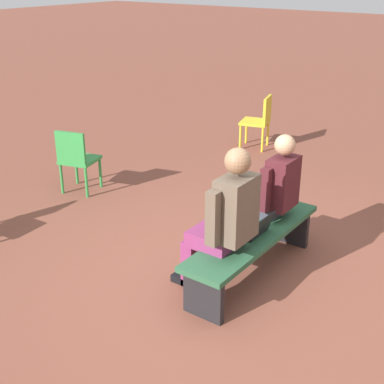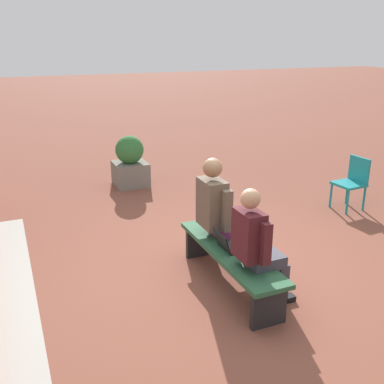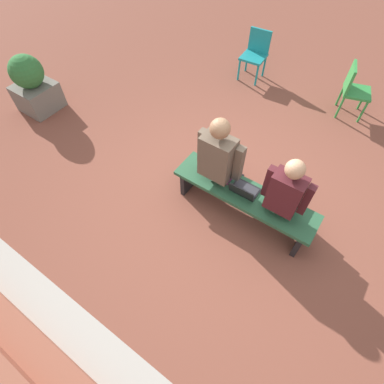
{
  "view_description": "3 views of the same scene",
  "coord_description": "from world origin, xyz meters",
  "px_view_note": "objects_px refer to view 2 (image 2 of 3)",
  "views": [
    {
      "loc": [
        3.55,
        2.17,
        2.72
      ],
      "look_at": [
        0.23,
        -0.26,
        0.96
      ],
      "focal_mm": 50.0,
      "sensor_mm": 36.0,
      "label": 1
    },
    {
      "loc": [
        -4.2,
        2.17,
        2.65
      ],
      "look_at": [
        0.14,
        0.33,
        1.01
      ],
      "focal_mm": 42.0,
      "sensor_mm": 36.0,
      "label": 2
    },
    {
      "loc": [
        -1.0,
        2.17,
        3.31
      ],
      "look_at": [
        0.17,
        0.49,
        0.59
      ],
      "focal_mm": 28.0,
      "sensor_mm": 36.0,
      "label": 3
    }
  ],
  "objects_px": {
    "person_student": "(257,244)",
    "laptop": "(229,245)",
    "person_adult": "(220,212)",
    "bench": "(230,257)",
    "planter": "(130,163)",
    "plastic_chair_near_bench_left": "(353,180)"
  },
  "relations": [
    {
      "from": "person_student",
      "to": "laptop",
      "type": "bearing_deg",
      "value": 9.51
    },
    {
      "from": "person_student",
      "to": "person_adult",
      "type": "bearing_deg",
      "value": -0.39
    },
    {
      "from": "bench",
      "to": "planter",
      "type": "bearing_deg",
      "value": 0.39
    },
    {
      "from": "planter",
      "to": "plastic_chair_near_bench_left",
      "type": "bearing_deg",
      "value": -130.81
    },
    {
      "from": "person_adult",
      "to": "plastic_chair_near_bench_left",
      "type": "bearing_deg",
      "value": -71.0
    },
    {
      "from": "bench",
      "to": "planter",
      "type": "distance_m",
      "value": 3.94
    },
    {
      "from": "person_student",
      "to": "planter",
      "type": "distance_m",
      "value": 4.38
    },
    {
      "from": "bench",
      "to": "person_student",
      "type": "height_order",
      "value": "person_student"
    },
    {
      "from": "bench",
      "to": "plastic_chair_near_bench_left",
      "type": "distance_m",
      "value": 3.24
    },
    {
      "from": "person_student",
      "to": "laptop",
      "type": "xyz_separation_m",
      "value": [
        0.46,
        0.08,
        -0.19
      ]
    },
    {
      "from": "bench",
      "to": "planter",
      "type": "relative_size",
      "value": 1.91
    },
    {
      "from": "person_adult",
      "to": "person_student",
      "type": "bearing_deg",
      "value": 179.61
    },
    {
      "from": "plastic_chair_near_bench_left",
      "to": "planter",
      "type": "xyz_separation_m",
      "value": [
        2.56,
        2.96,
        -0.04
      ]
    },
    {
      "from": "laptop",
      "to": "person_student",
      "type": "bearing_deg",
      "value": -170.49
    },
    {
      "from": "bench",
      "to": "person_student",
      "type": "bearing_deg",
      "value": -171.66
    },
    {
      "from": "person_student",
      "to": "person_adult",
      "type": "height_order",
      "value": "person_adult"
    },
    {
      "from": "plastic_chair_near_bench_left",
      "to": "planter",
      "type": "relative_size",
      "value": 0.89
    },
    {
      "from": "bench",
      "to": "plastic_chair_near_bench_left",
      "type": "relative_size",
      "value": 2.14
    },
    {
      "from": "planter",
      "to": "person_student",
      "type": "bearing_deg",
      "value": -178.81
    },
    {
      "from": "laptop",
      "to": "person_adult",
      "type": "bearing_deg",
      "value": -12.22
    },
    {
      "from": "planter",
      "to": "person_adult",
      "type": "bearing_deg",
      "value": -178.43
    },
    {
      "from": "person_student",
      "to": "planter",
      "type": "bearing_deg",
      "value": 1.19
    }
  ]
}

